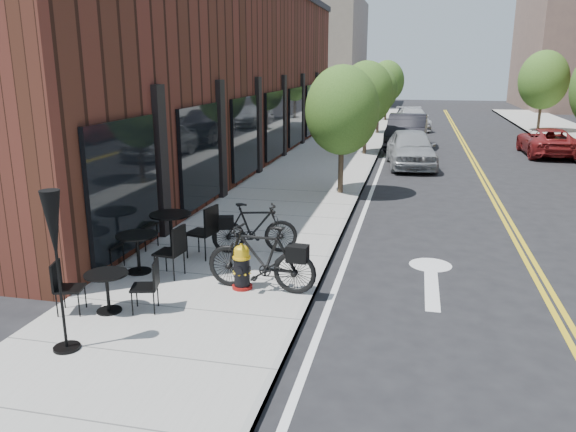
% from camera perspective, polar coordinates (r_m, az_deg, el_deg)
% --- Properties ---
extents(ground, '(120.00, 120.00, 0.00)m').
position_cam_1_polar(ground, '(8.82, 1.33, -11.19)').
color(ground, black).
rests_on(ground, ground).
extents(sidewalk_near, '(4.00, 70.00, 0.12)m').
position_cam_1_polar(sidewalk_near, '(18.51, 1.42, 3.11)').
color(sidewalk_near, '#9E9B93').
rests_on(sidewalk_near, ground).
extents(building_near, '(5.00, 28.00, 7.00)m').
position_cam_1_polar(building_near, '(23.20, -7.78, 13.97)').
color(building_near, '#3F2014').
rests_on(building_near, ground).
extents(bg_building_left, '(8.00, 14.00, 10.00)m').
position_cam_1_polar(bg_building_left, '(56.57, 3.17, 16.19)').
color(bg_building_left, '#726656').
rests_on(bg_building_left, ground).
extents(tree_near_a, '(2.20, 2.20, 3.81)m').
position_cam_1_polar(tree_near_a, '(16.94, 5.53, 10.63)').
color(tree_near_a, '#382B1E').
rests_on(tree_near_a, sidewalk_near).
extents(tree_near_b, '(2.30, 2.30, 3.98)m').
position_cam_1_polar(tree_near_b, '(24.87, 7.97, 12.22)').
color(tree_near_b, '#382B1E').
rests_on(tree_near_b, sidewalk_near).
extents(tree_near_c, '(2.10, 2.10, 3.67)m').
position_cam_1_polar(tree_near_c, '(32.85, 9.22, 12.52)').
color(tree_near_c, '#382B1E').
rests_on(tree_near_c, sidewalk_near).
extents(tree_near_d, '(2.40, 2.40, 4.11)m').
position_cam_1_polar(tree_near_d, '(40.82, 10.01, 13.32)').
color(tree_near_d, '#382B1E').
rests_on(tree_near_d, sidewalk_near).
extents(tree_far_c, '(2.80, 2.80, 4.62)m').
position_cam_1_polar(tree_far_c, '(36.45, 24.52, 12.46)').
color(tree_far_c, '#382B1E').
rests_on(tree_far_c, sidewalk_far).
extents(fire_hydrant, '(0.38, 0.38, 0.82)m').
position_cam_1_polar(fire_hydrant, '(9.81, -4.71, -5.21)').
color(fire_hydrant, maroon).
rests_on(fire_hydrant, sidewalk_near).
extents(bicycle_left, '(1.99, 0.68, 1.18)m').
position_cam_1_polar(bicycle_left, '(9.64, -2.75, -4.27)').
color(bicycle_left, black).
rests_on(bicycle_left, sidewalk_near).
extents(bicycle_right, '(1.84, 0.97, 1.07)m').
position_cam_1_polar(bicycle_right, '(11.59, -3.42, -1.22)').
color(bicycle_right, black).
rests_on(bicycle_right, sidewalk_near).
extents(bistro_set_a, '(1.60, 0.83, 0.84)m').
position_cam_1_polar(bistro_set_a, '(9.31, -17.89, -6.83)').
color(bistro_set_a, black).
rests_on(bistro_set_a, sidewalk_near).
extents(bistro_set_b, '(2.04, 1.01, 1.07)m').
position_cam_1_polar(bistro_set_b, '(11.86, -11.80, -1.11)').
color(bistro_set_b, black).
rests_on(bistro_set_b, sidewalk_near).
extents(bistro_set_c, '(1.83, 0.85, 0.97)m').
position_cam_1_polar(bistro_set_c, '(10.86, -15.02, -3.10)').
color(bistro_set_c, black).
rests_on(bistro_set_c, sidewalk_near).
extents(patio_umbrella, '(0.36, 0.36, 2.24)m').
position_cam_1_polar(patio_umbrella, '(7.93, -22.64, -2.04)').
color(patio_umbrella, black).
rests_on(patio_umbrella, sidewalk_near).
extents(parked_car_a, '(2.23, 4.53, 1.49)m').
position_cam_1_polar(parked_car_a, '(22.71, 12.38, 6.75)').
color(parked_car_a, '#919498').
rests_on(parked_car_a, ground).
extents(parked_car_b, '(1.96, 5.07, 1.65)m').
position_cam_1_polar(parked_car_b, '(27.51, 11.98, 8.35)').
color(parked_car_b, black).
rests_on(parked_car_b, ground).
extents(parked_car_c, '(2.46, 4.78, 1.33)m').
position_cam_1_polar(parked_car_c, '(36.12, 12.53, 9.60)').
color(parked_car_c, '#B6B7BB').
rests_on(parked_car_c, ground).
extents(parked_car_far, '(2.08, 4.45, 1.23)m').
position_cam_1_polar(parked_car_far, '(27.56, 24.85, 6.87)').
color(parked_car_far, maroon).
rests_on(parked_car_far, ground).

